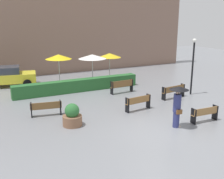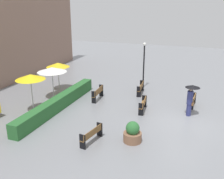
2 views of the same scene
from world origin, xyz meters
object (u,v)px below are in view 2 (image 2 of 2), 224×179
Objects in this scene: patio_umbrella_white at (52,70)px; patio_umbrella_yellow_far at (58,65)px; bench_mid_center at (143,104)px; pedestrian_with_umbrella at (191,96)px; bench_near_right at (193,100)px; patio_umbrella_yellow at (30,77)px; planter_pot at (133,133)px; bench_far_right at (141,87)px; bench_far_left at (92,134)px; bench_back_row at (98,93)px; lamp_post at (144,60)px.

patio_umbrella_yellow_far is (1.84, 0.62, -0.09)m from patio_umbrella_white.
bench_mid_center is 3.15m from pedestrian_with_umbrella.
pedestrian_with_umbrella reaches higher than bench_near_right.
patio_umbrella_yellow is 1.11× the size of patio_umbrella_yellow_far.
patio_umbrella_yellow reaches higher than planter_pot.
bench_far_right is at bearing -61.41° from patio_umbrella_white.
bench_far_left is 6.43m from bench_back_row.
bench_far_right is at bearing 52.40° from pedestrian_with_umbrella.
pedestrian_with_umbrella reaches higher than bench_mid_center.
bench_back_row is 5.22m from patio_umbrella_yellow.
lamp_post is (1.73, 0.24, 1.87)m from bench_far_right.
planter_pot is 0.30× the size of lamp_post.
patio_umbrella_white is (5.17, 5.63, 1.78)m from bench_far_left.
bench_far_right is at bearing -3.23° from bench_far_left.
bench_far_left is 0.95× the size of bench_back_row.
lamp_post reaches higher than pedestrian_with_umbrella.
bench_far_right is 7.80m from planter_pot.
patio_umbrella_yellow_far reaches higher than pedestrian_with_umbrella.
bench_back_row is at bearing 75.29° from bench_mid_center.
pedestrian_with_umbrella is (-3.14, -4.07, 0.81)m from bench_far_right.
patio_umbrella_white reaches higher than bench_near_right.
patio_umbrella_yellow_far is (6.17, 8.23, 1.68)m from planter_pot.
patio_umbrella_white is at bearing 3.46° from patio_umbrella_yellow.
planter_pot is at bearing -67.05° from bench_far_left.
patio_umbrella_yellow_far is at bearing 116.38° from lamp_post.
patio_umbrella_yellow_far is (1.64, 10.80, 0.83)m from pedestrian_with_umbrella.
patio_umbrella_yellow reaches higher than bench_far_right.
bench_far_right is 1.10× the size of bench_far_left.
pedestrian_with_umbrella is 0.54× the size of lamp_post.
planter_pot is 0.47× the size of patio_umbrella_white.
bench_far_left is at bearing -159.60° from bench_back_row.
patio_umbrella_white is 1.04× the size of patio_umbrella_yellow_far.
bench_far_right is 1.05× the size of bench_back_row.
bench_far_left is 0.44× the size of lamp_post.
pedestrian_with_umbrella reaches higher than bench_far_left.
patio_umbrella_yellow_far is at bearing 76.26° from bench_back_row.
bench_far_right is 7.08m from patio_umbrella_yellow_far.
bench_back_row is 3.89m from patio_umbrella_white.
bench_far_left is 5.27m from bench_mid_center.
patio_umbrella_white is (-5.06, 5.87, -0.14)m from lamp_post.
lamp_post is 9.70m from patio_umbrella_yellow.
patio_umbrella_white is at bearing -161.51° from patio_umbrella_yellow_far.
bench_near_right is 0.64× the size of patio_umbrella_white.
bench_near_right is 2.01m from pedestrian_with_umbrella.
bench_back_row is at bearing -41.42° from patio_umbrella_yellow.
bench_far_left is 8.53m from bench_near_right.
bench_mid_center is 3.76m from bench_near_right.
lamp_post is (4.86, 4.31, 1.06)m from pedestrian_with_umbrella.
pedestrian_with_umbrella is 0.80× the size of patio_umbrella_yellow.
patio_umbrella_yellow is at bearing 78.33° from planter_pot.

